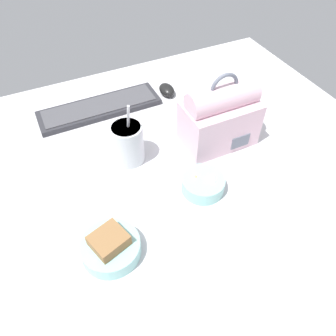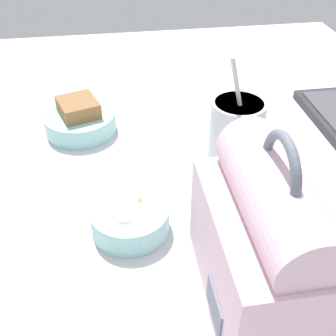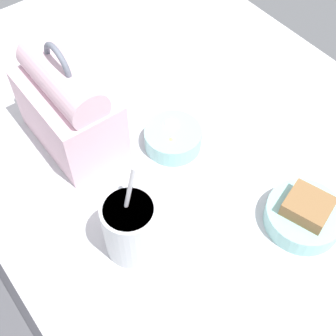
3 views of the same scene
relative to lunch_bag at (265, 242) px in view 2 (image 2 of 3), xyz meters
The scene contains 5 objects.
desk_surface 24.41cm from the lunch_bag, behind, with size 140.00×110.00×2.00cm.
lunch_bag is the anchor object (origin of this frame).
soup_cup 26.59cm from the lunch_bag, behind, with size 8.77×8.77×19.49cm.
bento_bowl_sandwich 45.97cm from the lunch_bag, 151.95° to the right, with size 13.20×13.20×6.59cm.
bento_bowl_snacks 20.37cm from the lunch_bag, 132.33° to the right, with size 11.05×11.05×4.92cm.
Camera 2 is at (51.65, -11.85, 45.60)cm, focal length 45.00 mm.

